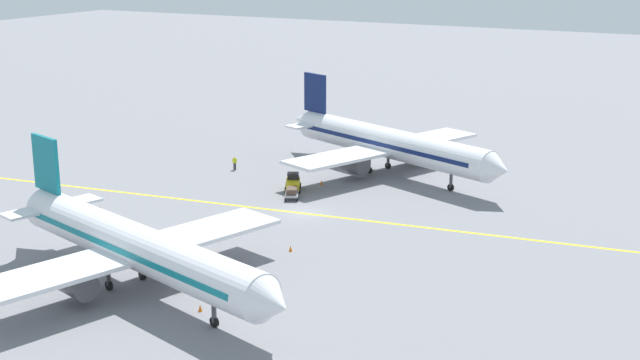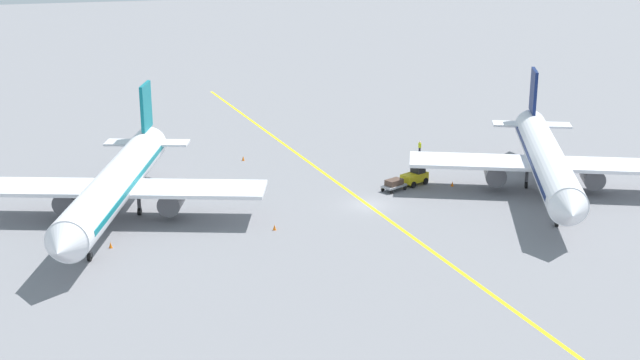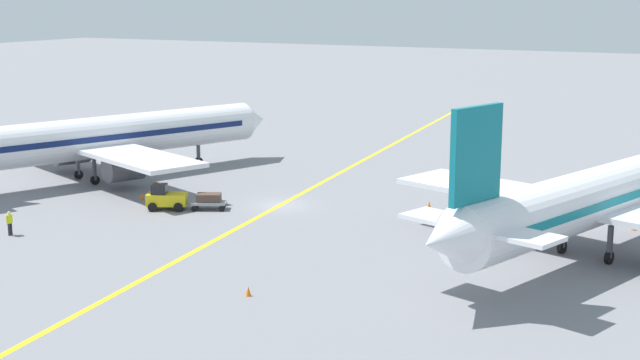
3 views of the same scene
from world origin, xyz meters
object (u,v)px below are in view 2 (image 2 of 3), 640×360
Objects in this scene: ground_crew_worker at (420,147)px; traffic_cone_near_nose at (275,227)px; baggage_tug_white at (415,176)px; traffic_cone_by_wingtip at (111,245)px; airplane_adjacent_stand at (117,184)px; baggage_cart_trailing at (394,184)px; airplane_at_gate at (546,159)px; traffic_cone_far_edge at (452,184)px; traffic_cone_mid_apron at (243,158)px.

ground_crew_worker is 30.53m from traffic_cone_near_nose.
baggage_tug_white is 6.10× the size of traffic_cone_by_wingtip.
baggage_tug_white is 6.10× the size of traffic_cone_near_nose.
traffic_cone_by_wingtip is at bearing 80.56° from airplane_adjacent_stand.
baggage_cart_trailing is 30.93m from traffic_cone_by_wingtip.
traffic_cone_far_edge is at bearing -30.18° from airplane_at_gate.
baggage_tug_white is at bearing -152.97° from baggage_cart_trailing.
traffic_cone_far_edge is (1.23, 12.64, -0.63)m from ground_crew_worker.
airplane_at_gate is at bearing 161.33° from baggage_cart_trailing.
airplane_at_gate is 61.92× the size of traffic_cone_by_wingtip.
baggage_tug_white is 2.00× the size of ground_crew_worker.
airplane_adjacent_stand is 39.05m from ground_crew_worker.
baggage_cart_trailing is 5.37× the size of traffic_cone_mid_apron.
airplane_at_gate reaches higher than traffic_cone_near_nose.
baggage_cart_trailing is at bearing 57.87° from ground_crew_worker.
traffic_cone_far_edge is at bearing 154.64° from baggage_tug_white.
baggage_cart_trailing is (-28.53, -1.62, -2.95)m from airplane_adjacent_stand.
baggage_cart_trailing is (2.94, 1.50, -0.14)m from baggage_tug_white.
traffic_cone_mid_apron is (16.17, -14.00, -0.63)m from baggage_tug_white.
baggage_cart_trailing is 14.66m from ground_crew_worker.
baggage_cart_trailing is at bearing 27.03° from baggage_tug_white.
ground_crew_worker is at bearing -68.16° from airplane_at_gate.
traffic_cone_near_nose is at bearing 154.66° from airplane_adjacent_stand.
baggage_tug_white is 3.30m from baggage_cart_trailing.
airplane_at_gate is 0.98× the size of airplane_adjacent_stand.
traffic_cone_near_nose is (22.56, 20.56, -0.63)m from ground_crew_worker.
traffic_cone_by_wingtip and traffic_cone_far_edge have the same top height.
ground_crew_worker is 43.01m from traffic_cone_by_wingtip.
traffic_cone_by_wingtip is (14.94, 0.50, 0.00)m from traffic_cone_near_nose.
airplane_adjacent_stand is 63.15× the size of traffic_cone_near_nose.
traffic_cone_near_nose is at bearing -178.08° from traffic_cone_by_wingtip.
traffic_cone_near_nose and traffic_cone_by_wingtip have the same top height.
airplane_at_gate reaches higher than traffic_cone_mid_apron.
airplane_at_gate is 43.43m from airplane_adjacent_stand.
baggage_tug_white reaches higher than ground_crew_worker.
traffic_cone_mid_apron is 1.00× the size of traffic_cone_by_wingtip.
baggage_tug_white is at bearing -151.42° from traffic_cone_near_nose.
airplane_adjacent_stand reaches higher than traffic_cone_far_edge.
baggage_tug_white reaches higher than traffic_cone_mid_apron.
airplane_adjacent_stand reaches higher than traffic_cone_near_nose.
traffic_cone_far_edge is (-19.80, 15.72, 0.00)m from traffic_cone_mid_apron.
airplane_adjacent_stand is at bearing 48.21° from traffic_cone_mid_apron.
ground_crew_worker is 3.05× the size of traffic_cone_far_edge.
airplane_at_gate reaches higher than ground_crew_worker.
traffic_cone_near_nose is at bearing 28.88° from baggage_cart_trailing.
traffic_cone_far_edge is (-21.33, -7.92, 0.00)m from traffic_cone_near_nose.
airplane_at_gate is 10.15× the size of baggage_tug_white.
baggage_tug_white is at bearing 139.12° from traffic_cone_mid_apron.
airplane_at_gate is at bearing 151.26° from baggage_tug_white.
ground_crew_worker is 12.71m from traffic_cone_far_edge.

